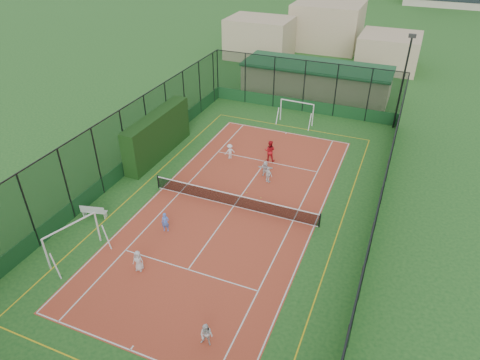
% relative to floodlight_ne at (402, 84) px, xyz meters
% --- Properties ---
extents(ground, '(300.00, 300.00, 0.00)m').
position_rel_floodlight_ne_xyz_m(ground, '(-8.60, -16.60, -4.12)').
color(ground, '#1C521F').
rests_on(ground, ground).
extents(court_slab, '(11.17, 23.97, 0.01)m').
position_rel_floodlight_ne_xyz_m(court_slab, '(-8.60, -16.60, -4.12)').
color(court_slab, '#A43D24').
rests_on(court_slab, ground).
extents(tennis_net, '(11.67, 0.12, 1.06)m').
position_rel_floodlight_ne_xyz_m(tennis_net, '(-8.60, -16.60, -3.59)').
color(tennis_net, black).
rests_on(tennis_net, ground).
extents(perimeter_fence, '(18.12, 34.12, 5.00)m').
position_rel_floodlight_ne_xyz_m(perimeter_fence, '(-8.60, -16.60, -1.62)').
color(perimeter_fence, black).
rests_on(perimeter_fence, ground).
extents(floodlight_ne, '(0.60, 0.26, 8.25)m').
position_rel_floodlight_ne_xyz_m(floodlight_ne, '(0.00, 0.00, 0.00)').
color(floodlight_ne, black).
rests_on(floodlight_ne, ground).
extents(clubhouse, '(15.20, 7.20, 3.15)m').
position_rel_floodlight_ne_xyz_m(clubhouse, '(-8.60, 5.40, -2.55)').
color(clubhouse, tan).
rests_on(clubhouse, ground).
extents(hedge_left, '(1.19, 7.95, 3.48)m').
position_rel_floodlight_ne_xyz_m(hedge_left, '(-16.90, -12.33, -2.39)').
color(hedge_left, black).
rests_on(hedge_left, ground).
extents(white_bench, '(1.69, 0.82, 0.92)m').
position_rel_floodlight_ne_xyz_m(white_bench, '(-16.40, -21.04, -3.67)').
color(white_bench, white).
rests_on(white_bench, ground).
extents(futsal_goal_near, '(3.39, 1.97, 2.11)m').
position_rel_floodlight_ne_xyz_m(futsal_goal_near, '(-15.12, -24.33, -3.07)').
color(futsal_goal_near, white).
rests_on(futsal_goal_near, ground).
extents(futsal_goal_far, '(3.23, 1.09, 2.05)m').
position_rel_floodlight_ne_xyz_m(futsal_goal_far, '(-8.42, -2.41, -3.10)').
color(futsal_goal_far, white).
rests_on(futsal_goal_far, ground).
extents(child_near_left, '(0.68, 0.49, 1.29)m').
position_rel_floodlight_ne_xyz_m(child_near_left, '(-11.07, -24.01, -3.47)').
color(child_near_left, silver).
rests_on(child_near_left, court_slab).
extents(child_near_mid, '(0.55, 0.47, 1.28)m').
position_rel_floodlight_ne_xyz_m(child_near_mid, '(-11.44, -20.53, -3.47)').
color(child_near_mid, '#4D76DC').
rests_on(child_near_mid, court_slab).
extents(child_near_right, '(0.64, 0.51, 1.27)m').
position_rel_floodlight_ne_xyz_m(child_near_right, '(-5.54, -26.88, -3.48)').
color(child_near_right, silver).
rests_on(child_near_right, court_slab).
extents(child_far_left, '(0.89, 0.89, 1.24)m').
position_rel_floodlight_ne_xyz_m(child_far_left, '(-11.41, -10.80, -3.49)').
color(child_far_left, silver).
rests_on(child_far_left, court_slab).
extents(child_far_right, '(0.81, 0.58, 1.28)m').
position_rel_floodlight_ne_xyz_m(child_far_right, '(-7.46, -12.95, -3.48)').
color(child_far_right, white).
rests_on(child_far_right, court_slab).
extents(child_far_back, '(1.14, 0.53, 1.18)m').
position_rel_floodlight_ne_xyz_m(child_far_back, '(-7.96, -12.18, -3.52)').
color(child_far_back, silver).
rests_on(child_far_back, court_slab).
extents(coach, '(0.91, 0.75, 1.72)m').
position_rel_floodlight_ne_xyz_m(coach, '(-8.39, -9.93, -3.25)').
color(coach, red).
rests_on(coach, court_slab).
extents(tennis_balls, '(1.60, 0.72, 0.07)m').
position_rel_floodlight_ne_xyz_m(tennis_balls, '(-8.13, -15.12, -4.08)').
color(tennis_balls, '#CCE033').
rests_on(tennis_balls, court_slab).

